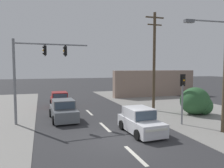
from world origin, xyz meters
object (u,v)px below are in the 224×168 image
(hatchback_oncoming_mid, at_px, (140,121))
(traffic_signal_mast, at_px, (34,66))
(pedestal_signal_right_kerb, at_px, (183,91))
(utility_pole_midground_right, at_px, (154,60))
(utility_pole_foreground_right, at_px, (224,51))
(hatchback_kerbside_parked, at_px, (59,100))
(sedan_oncoming_near, at_px, (63,111))

(hatchback_oncoming_mid, bearing_deg, traffic_signal_mast, 144.02)
(traffic_signal_mast, height_order, pedestal_signal_right_kerb, traffic_signal_mast)
(utility_pole_midground_right, distance_m, pedestal_signal_right_kerb, 5.61)
(utility_pole_midground_right, bearing_deg, traffic_signal_mast, -172.45)
(utility_pole_foreground_right, height_order, utility_pole_midground_right, utility_pole_foreground_right)
(utility_pole_midground_right, relative_size, traffic_signal_mast, 1.50)
(utility_pole_foreground_right, xyz_separation_m, hatchback_oncoming_mid, (-4.79, 1.53, -4.33))
(hatchback_kerbside_parked, bearing_deg, pedestal_signal_right_kerb, -52.42)
(traffic_signal_mast, height_order, hatchback_oncoming_mid, traffic_signal_mast)
(hatchback_oncoming_mid, bearing_deg, pedestal_signal_right_kerb, 12.54)
(hatchback_kerbside_parked, bearing_deg, utility_pole_foreground_right, -54.27)
(traffic_signal_mast, distance_m, hatchback_oncoming_mid, 8.41)
(utility_pole_foreground_right, bearing_deg, sedan_oncoming_near, 144.22)
(hatchback_kerbside_parked, bearing_deg, utility_pole_midground_right, -30.56)
(utility_pole_foreground_right, height_order, hatchback_kerbside_parked, utility_pole_foreground_right)
(traffic_signal_mast, xyz_separation_m, sedan_oncoming_near, (2.03, 0.42, -3.44))
(utility_pole_foreground_right, height_order, traffic_signal_mast, utility_pole_foreground_right)
(utility_pole_foreground_right, relative_size, traffic_signal_mast, 1.56)
(traffic_signal_mast, bearing_deg, hatchback_kerbside_parked, 70.47)
(pedestal_signal_right_kerb, bearing_deg, hatchback_kerbside_parked, 127.58)
(utility_pole_midground_right, bearing_deg, pedestal_signal_right_kerb, -96.18)
(utility_pole_foreground_right, height_order, pedestal_signal_right_kerb, utility_pole_foreground_right)
(sedan_oncoming_near, bearing_deg, utility_pole_foreground_right, -35.78)
(traffic_signal_mast, xyz_separation_m, hatchback_kerbside_parked, (2.20, 6.20, -3.44))
(utility_pole_foreground_right, xyz_separation_m, utility_pole_midground_right, (-0.63, 7.42, -0.31))
(pedestal_signal_right_kerb, xyz_separation_m, sedan_oncoming_near, (-7.78, 4.13, -1.71))
(hatchback_oncoming_mid, xyz_separation_m, sedan_oncoming_near, (-4.17, 4.93, 0.00))
(hatchback_kerbside_parked, bearing_deg, sedan_oncoming_near, -91.63)
(utility_pole_midground_right, bearing_deg, utility_pole_foreground_right, -85.11)
(pedestal_signal_right_kerb, height_order, sedan_oncoming_near, pedestal_signal_right_kerb)
(traffic_signal_mast, height_order, hatchback_kerbside_parked, traffic_signal_mast)
(pedestal_signal_right_kerb, distance_m, sedan_oncoming_near, 8.98)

